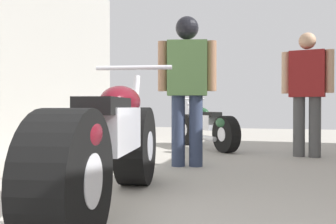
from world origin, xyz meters
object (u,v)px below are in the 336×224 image
object	(u,v)px
motorcycle_black_naked	(207,127)
mechanic_with_helmet	(187,77)
mechanic_in_blue	(307,87)
motorcycle_maroon_cruiser	(110,146)

from	to	relation	value
motorcycle_black_naked	mechanic_with_helmet	bearing A→B (deg)	-87.68
motorcycle_black_naked	mechanic_in_blue	xyz separation A→B (m)	(1.43, -0.61, 0.58)
mechanic_with_helmet	motorcycle_black_naked	bearing A→B (deg)	92.32
motorcycle_black_naked	motorcycle_maroon_cruiser	bearing A→B (deg)	-90.49
motorcycle_maroon_cruiser	motorcycle_black_naked	bearing A→B (deg)	89.51
motorcycle_maroon_cruiser	mechanic_with_helmet	xyz separation A→B (m)	(0.10, 1.83, 0.58)
mechanic_with_helmet	motorcycle_maroon_cruiser	bearing A→B (deg)	-93.22
motorcycle_maroon_cruiser	motorcycle_black_naked	distance (m)	3.61
motorcycle_black_naked	mechanic_with_helmet	size ratio (longest dim) A/B	0.87
mechanic_in_blue	mechanic_with_helmet	bearing A→B (deg)	-139.33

